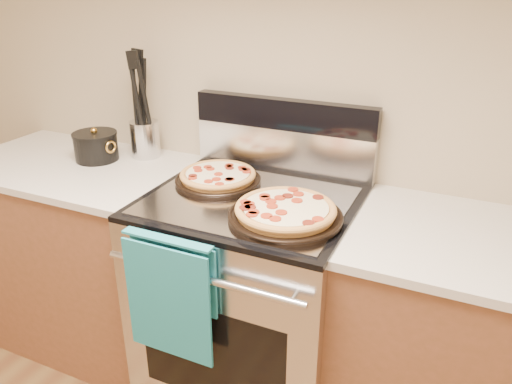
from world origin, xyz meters
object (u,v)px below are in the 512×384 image
at_px(range_body, 252,304).
at_px(saucepan, 96,147).
at_px(utensil_crock, 145,139).
at_px(pepperoni_pizza_back, 218,177).
at_px(pepperoni_pizza_front, 286,212).

height_order(range_body, saucepan, saucepan).
bearing_deg(range_body, utensil_crock, 159.44).
bearing_deg(saucepan, range_body, -7.76).
xyz_separation_m(pepperoni_pizza_back, pepperoni_pizza_front, (0.36, -0.19, 0.00)).
relative_size(pepperoni_pizza_front, utensil_crock, 2.32).
distance_m(range_body, utensil_crock, 0.87).
bearing_deg(range_body, saucepan, 172.24).
height_order(pepperoni_pizza_back, saucepan, saucepan).
xyz_separation_m(pepperoni_pizza_front, saucepan, (-0.99, 0.23, 0.02)).
distance_m(utensil_crock, saucepan, 0.22).
relative_size(pepperoni_pizza_back, saucepan, 1.76).
xyz_separation_m(pepperoni_pizza_front, utensil_crock, (-0.82, 0.36, 0.04)).
bearing_deg(saucepan, pepperoni_pizza_front, -12.94).
distance_m(range_body, pepperoni_pizza_front, 0.54).
bearing_deg(utensil_crock, range_body, -20.56).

